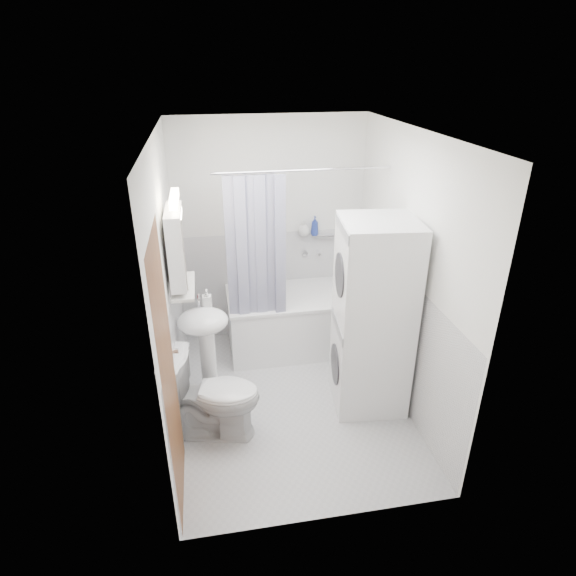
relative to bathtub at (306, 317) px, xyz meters
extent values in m
plane|color=#BABABF|center=(-0.32, -0.92, -0.35)|extent=(2.60, 2.60, 0.00)
plane|color=white|center=(-0.32, 0.38, 0.85)|extent=(2.00, 0.00, 2.00)
plane|color=white|center=(-0.32, -2.22, 0.85)|extent=(2.00, 0.00, 2.00)
plane|color=white|center=(-1.32, -0.92, 0.85)|extent=(0.00, 2.60, 2.60)
plane|color=white|center=(0.68, -0.92, 0.85)|extent=(0.00, 2.60, 2.60)
plane|color=white|center=(-0.32, -0.92, 2.05)|extent=(2.60, 2.60, 0.00)
plane|color=white|center=(-0.32, 0.37, 0.25)|extent=(1.98, 0.00, 1.98)
plane|color=white|center=(-1.31, -0.92, 0.25)|extent=(0.00, 2.58, 2.58)
plane|color=white|center=(0.67, -0.92, 0.25)|extent=(0.00, 2.58, 2.58)
plane|color=brown|center=(-1.30, -1.80, 0.65)|extent=(0.00, 2.00, 2.00)
cylinder|color=silver|center=(-1.27, -1.47, 0.65)|extent=(0.04, 0.04, 0.04)
cube|color=white|center=(0.00, 0.00, -0.05)|extent=(1.65, 0.77, 0.60)
cube|color=white|center=(0.00, 0.00, 0.27)|extent=(1.67, 0.79, 0.03)
cube|color=silver|center=(0.00, 0.00, 0.15)|extent=(1.47, 0.59, 0.20)
cylinder|color=silver|center=(0.20, 0.33, 0.60)|extent=(0.04, 0.12, 0.04)
cylinder|color=silver|center=(0.00, -0.33, 1.65)|extent=(1.85, 0.02, 0.02)
cube|color=#141447|center=(-0.77, -0.33, 0.90)|extent=(0.10, 0.02, 1.45)
cube|color=#141447|center=(-0.68, -0.33, 0.90)|extent=(0.10, 0.02, 1.45)
cube|color=#141447|center=(-0.59, -0.33, 0.90)|extent=(0.10, 0.02, 1.45)
cube|color=#141447|center=(-0.50, -0.33, 0.90)|extent=(0.10, 0.02, 1.45)
cube|color=#141447|center=(-0.41, -0.33, 0.90)|extent=(0.10, 0.02, 1.45)
cube|color=#141447|center=(-0.32, -0.33, 0.90)|extent=(0.10, 0.02, 1.45)
ellipsoid|color=white|center=(-1.08, -0.80, 0.50)|extent=(0.44, 0.37, 0.20)
cylinder|color=white|center=(-1.06, -0.80, 0.02)|extent=(0.14, 0.14, 0.75)
cylinder|color=silver|center=(-1.10, -0.66, 0.62)|extent=(0.03, 0.03, 0.14)
cylinder|color=silver|center=(-1.10, -0.70, 0.68)|extent=(0.02, 0.10, 0.02)
cube|color=white|center=(-1.23, -0.82, 1.20)|extent=(0.12, 0.50, 0.60)
cube|color=white|center=(-1.16, -0.82, 1.20)|extent=(0.01, 0.47, 0.57)
cube|color=#FFEABF|center=(-1.21, -0.82, 1.58)|extent=(0.06, 0.45, 0.06)
cube|color=silver|center=(-1.21, -0.82, 0.85)|extent=(0.18, 0.54, 0.02)
cube|color=silver|center=(0.25, 0.32, 0.80)|extent=(0.22, 0.06, 0.02)
cube|color=#5C0B1E|center=(-1.26, -0.17, 0.91)|extent=(0.05, 0.32, 0.76)
cube|color=#5C0B1E|center=(-1.23, -0.17, 1.26)|extent=(0.03, 0.28, 0.08)
cylinder|color=silver|center=(-1.27, -0.17, 1.30)|extent=(0.02, 0.04, 0.02)
cube|color=white|center=(0.36, -1.03, 0.08)|extent=(0.67, 0.67, 0.87)
cylinder|color=#2D2D33|center=(0.05, -1.03, 0.08)|extent=(0.06, 0.37, 0.37)
cube|color=gray|center=(0.05, -1.03, 0.47)|extent=(0.07, 0.55, 0.08)
cube|color=white|center=(0.36, -1.03, 0.95)|extent=(0.67, 0.67, 0.87)
cylinder|color=#2D2D33|center=(0.05, -1.03, 0.94)|extent=(0.06, 0.37, 0.37)
cube|color=gray|center=(0.05, -1.03, 1.34)|extent=(0.07, 0.55, 0.08)
imported|color=white|center=(-1.04, -1.22, 0.03)|extent=(0.86, 0.59, 0.77)
imported|color=gray|center=(-1.03, -0.67, 0.60)|extent=(0.08, 0.17, 0.08)
imported|color=gray|center=(-1.21, -0.97, 0.90)|extent=(0.07, 0.18, 0.07)
imported|color=gray|center=(-1.21, -0.70, 0.91)|extent=(0.10, 0.09, 0.10)
imported|color=gray|center=(0.03, 0.32, 0.88)|extent=(0.13, 0.17, 0.13)
imported|color=navy|center=(0.15, 0.32, 0.85)|extent=(0.08, 0.21, 0.08)
camera|label=1|loc=(-0.99, -4.45, 2.54)|focal=30.00mm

